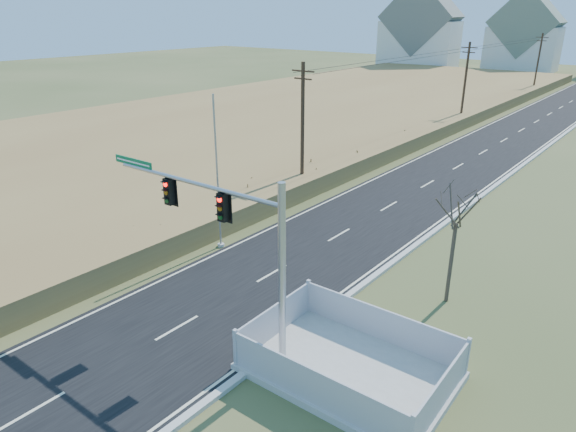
# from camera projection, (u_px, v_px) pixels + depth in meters

# --- Properties ---
(ground) EXTENTS (260.00, 260.00, 0.00)m
(ground) POSITION_uv_depth(u_px,v_px,m) (213.00, 308.00, 22.43)
(ground) COLOR #3E4C25
(ground) RESTS_ON ground
(road) EXTENTS (8.00, 180.00, 0.06)m
(road) POSITION_uv_depth(u_px,v_px,m) (532.00, 124.00, 58.67)
(road) COLOR black
(road) RESTS_ON ground
(curb) EXTENTS (0.30, 180.00, 0.18)m
(curb) POSITION_uv_depth(u_px,v_px,m) (572.00, 129.00, 56.25)
(curb) COLOR #B2AFA8
(curb) RESTS_ON ground
(reed_marsh) EXTENTS (38.00, 110.00, 1.30)m
(reed_marsh) POSITION_uv_depth(u_px,v_px,m) (311.00, 108.00, 65.11)
(reed_marsh) COLOR olive
(reed_marsh) RESTS_ON ground
(utility_pole_near) EXTENTS (1.80, 0.26, 9.00)m
(utility_pole_near) POSITION_uv_depth(u_px,v_px,m) (302.00, 127.00, 35.33)
(utility_pole_near) COLOR #422D1E
(utility_pole_near) RESTS_ON ground
(utility_pole_mid) EXTENTS (1.80, 0.26, 9.00)m
(utility_pole_mid) POSITION_uv_depth(u_px,v_px,m) (465.00, 83.00, 57.09)
(utility_pole_mid) COLOR #422D1E
(utility_pole_mid) RESTS_ON ground
(utility_pole_far) EXTENTS (1.80, 0.26, 9.00)m
(utility_pole_far) POSITION_uv_depth(u_px,v_px,m) (538.00, 63.00, 78.84)
(utility_pole_far) COLOR #422D1E
(utility_pole_far) RESTS_ON ground
(condo_nw) EXTENTS (17.69, 13.38, 19.05)m
(condo_nw) POSITION_uv_depth(u_px,v_px,m) (420.00, 32.00, 114.10)
(condo_nw) COLOR white
(condo_nw) RESTS_ON ground
(condo_nnw) EXTENTS (14.93, 11.17, 17.03)m
(condo_nnw) POSITION_uv_depth(u_px,v_px,m) (524.00, 37.00, 108.59)
(condo_nnw) COLOR white
(condo_nnw) RESTS_ON ground
(traffic_signal_mast) EXTENTS (8.90, 0.66, 7.08)m
(traffic_signal_mast) POSITION_uv_depth(u_px,v_px,m) (240.00, 246.00, 18.20)
(traffic_signal_mast) COLOR #9EA0A5
(traffic_signal_mast) RESTS_ON ground
(fence_enclosure) EXTENTS (7.14, 4.95, 1.62)m
(fence_enclosure) POSITION_uv_depth(u_px,v_px,m) (349.00, 367.00, 18.26)
(fence_enclosure) COLOR #B7B5AD
(fence_enclosure) RESTS_ON ground
(open_sign) EXTENTS (0.49, 0.15, 0.61)m
(open_sign) POSITION_uv_depth(u_px,v_px,m) (272.00, 357.00, 18.77)
(open_sign) COLOR white
(open_sign) RESTS_ON ground
(flagpole) EXTENTS (0.37, 0.37, 8.31)m
(flagpole) POSITION_uv_depth(u_px,v_px,m) (218.00, 190.00, 27.11)
(flagpole) COLOR #B7B5AD
(flagpole) RESTS_ON ground
(bare_tree) EXTENTS (2.14, 2.14, 5.68)m
(bare_tree) POSITION_uv_depth(u_px,v_px,m) (458.00, 205.00, 21.34)
(bare_tree) COLOR #4C3F33
(bare_tree) RESTS_ON ground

